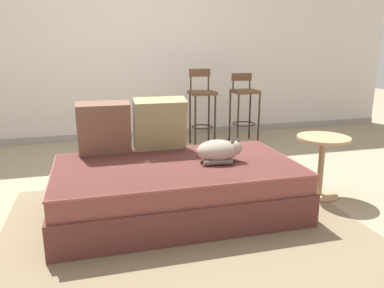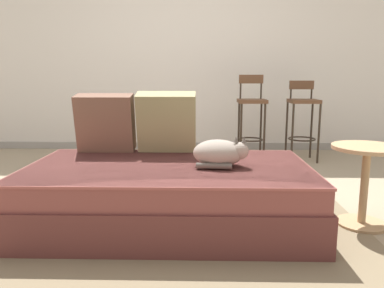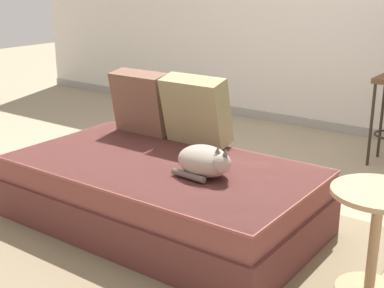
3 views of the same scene
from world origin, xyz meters
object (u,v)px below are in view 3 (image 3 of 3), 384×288
couch (162,194)px  throw_pillow_middle (196,110)px  side_table (376,227)px  throw_pillow_corner (142,102)px  cat (205,161)px

couch → throw_pillow_middle: bearing=96.5°
throw_pillow_middle → side_table: (1.32, -0.41, -0.28)m
couch → throw_pillow_corner: (-0.51, 0.41, 0.42)m
couch → cat: bearing=-4.6°
couch → side_table: (1.27, 0.01, 0.14)m
couch → throw_pillow_middle: (-0.05, 0.42, 0.43)m
cat → side_table: cat is taller
couch → side_table: bearing=0.2°
couch → throw_pillow_corner: size_ratio=4.19×
couch → side_table: size_ratio=3.47×
throw_pillow_corner → side_table: 1.85m
couch → side_table: 1.28m
throw_pillow_middle → couch: bearing=-83.5°
cat → side_table: bearing=1.9°
couch → throw_pillow_corner: throw_pillow_corner is taller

